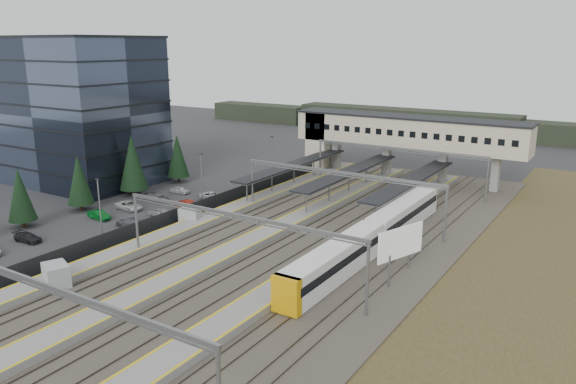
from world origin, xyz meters
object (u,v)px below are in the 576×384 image
Objects in this scene: footbridge at (392,134)px; train at (372,237)px; billboard at (401,244)px; relay_cabin_near at (56,276)px; relay_cabin_far at (190,216)px; office_building at (80,110)px.

footbridge is 1.08× the size of train.
relay_cabin_near is at bearing -144.30° from billboard.
train is at bearing 135.03° from billboard.
train reaches higher than relay_cabin_far.
train is (22.18, 25.11, 0.74)m from relay_cabin_near.
train is at bearing -5.44° from office_building.
train reaches higher than relay_cabin_near.
footbridge is at bearing 109.19° from train.
billboard reaches higher than relay_cabin_near.
train is at bearing -70.81° from footbridge.
relay_cabin_near is at bearing -99.28° from footbridge.
relay_cabin_far is 0.50× the size of billboard.
office_building reaches higher than relay_cabin_far.
billboard reaches higher than relay_cabin_far.
relay_cabin_near is 0.57× the size of billboard.
footbridge is at bearing 80.72° from relay_cabin_near.
relay_cabin_far is 30.10m from billboard.
relay_cabin_far is (31.43, -8.53, -11.05)m from office_building.
train is 6.17× the size of billboard.
office_building is 34.39m from relay_cabin_far.
office_building is 3.99× the size of billboard.
office_building is at bearing -145.53° from footbridge.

